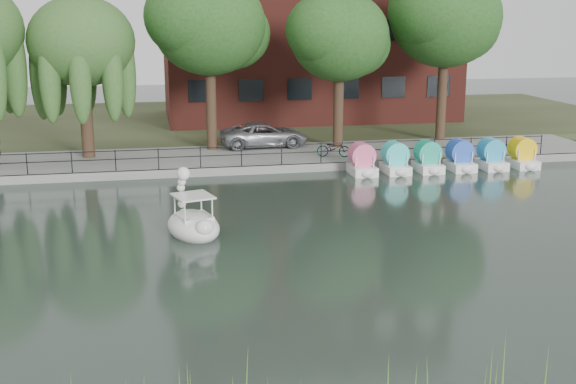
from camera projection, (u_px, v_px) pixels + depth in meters
name	position (u px, v px, depth m)	size (l,w,h in m)	color
ground_plane	(297.00, 262.00, 22.79)	(120.00, 120.00, 0.00)	#3A4C42
promenade	(235.00, 159.00, 37.98)	(40.00, 6.00, 0.40)	gray
kerb	(242.00, 171.00, 35.17)	(40.00, 0.25, 0.40)	gray
land_strip	(211.00, 121.00, 51.32)	(60.00, 22.00, 0.36)	#47512D
railing	(241.00, 151.00, 35.14)	(32.00, 0.05, 1.00)	black
willow_mid	(81.00, 42.00, 36.07)	(5.32, 5.32, 8.15)	#473323
broadleaf_center	(209.00, 25.00, 38.05)	(6.00, 6.00, 9.25)	#473323
broadleaf_right	(340.00, 37.00, 39.04)	(5.40, 5.40, 8.32)	#473323
broadleaf_far	(446.00, 18.00, 40.97)	(6.30, 6.30, 9.71)	#473323
minivan	(264.00, 133.00, 40.10)	(5.58, 2.56, 1.55)	gray
bicycle	(334.00, 147.00, 37.39)	(1.72, 0.60, 1.00)	gray
swan_boat	(193.00, 221.00, 25.58)	(2.38, 3.07, 2.29)	white
pedal_boat_row	(444.00, 159.00, 35.96)	(9.65, 1.70, 1.40)	white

